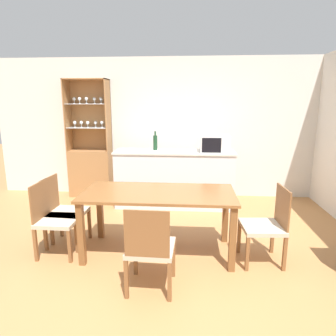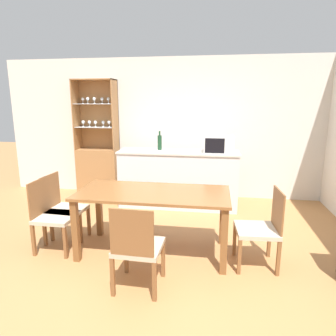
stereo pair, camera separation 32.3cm
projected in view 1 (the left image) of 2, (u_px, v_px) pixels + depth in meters
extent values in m
plane|color=#B27A47|center=(161.00, 265.00, 3.30)|extent=(18.00, 18.00, 0.00)
cube|color=silver|center=(174.00, 128.00, 5.59)|extent=(6.80, 0.06, 2.55)
cube|color=silver|center=(174.00, 180.00, 5.09)|extent=(1.97, 0.52, 0.93)
cube|color=beige|center=(174.00, 152.00, 4.98)|extent=(2.00, 0.55, 0.03)
cube|color=#A37042|center=(91.00, 173.00, 5.69)|extent=(0.78, 0.35, 0.87)
cube|color=#A37042|center=(91.00, 115.00, 5.61)|extent=(0.78, 0.02, 1.29)
cube|color=#A37042|center=(68.00, 115.00, 5.48)|extent=(0.02, 0.35, 1.29)
cube|color=#A37042|center=(108.00, 115.00, 5.42)|extent=(0.02, 0.35, 1.29)
cube|color=#A37042|center=(86.00, 79.00, 5.31)|extent=(0.78, 0.35, 0.02)
cube|color=white|center=(89.00, 127.00, 5.50)|extent=(0.73, 0.30, 0.01)
cube|color=white|center=(87.00, 104.00, 5.41)|extent=(0.73, 0.30, 0.01)
cylinder|color=white|center=(75.00, 127.00, 5.51)|extent=(0.04, 0.04, 0.01)
cylinder|color=white|center=(75.00, 125.00, 5.50)|extent=(0.01, 0.01, 0.06)
sphere|color=white|center=(75.00, 123.00, 5.49)|extent=(0.06, 0.06, 0.06)
cylinder|color=white|center=(74.00, 103.00, 5.46)|extent=(0.04, 0.04, 0.01)
cylinder|color=white|center=(74.00, 102.00, 5.46)|extent=(0.01, 0.01, 0.06)
sphere|color=white|center=(74.00, 99.00, 5.44)|extent=(0.06, 0.06, 0.06)
cylinder|color=white|center=(82.00, 127.00, 5.50)|extent=(0.04, 0.04, 0.01)
cylinder|color=white|center=(81.00, 125.00, 5.49)|extent=(0.01, 0.01, 0.06)
sphere|color=white|center=(81.00, 123.00, 5.48)|extent=(0.06, 0.06, 0.06)
cylinder|color=white|center=(80.00, 103.00, 5.39)|extent=(0.04, 0.04, 0.01)
cylinder|color=white|center=(80.00, 102.00, 5.38)|extent=(0.01, 0.01, 0.06)
sphere|color=white|center=(79.00, 99.00, 5.37)|extent=(0.06, 0.06, 0.06)
cylinder|color=white|center=(88.00, 127.00, 5.47)|extent=(0.04, 0.04, 0.01)
cylinder|color=white|center=(88.00, 126.00, 5.46)|extent=(0.01, 0.01, 0.06)
sphere|color=white|center=(88.00, 123.00, 5.45)|extent=(0.06, 0.06, 0.06)
cylinder|color=white|center=(87.00, 103.00, 5.38)|extent=(0.04, 0.04, 0.01)
cylinder|color=white|center=(87.00, 102.00, 5.37)|extent=(0.01, 0.01, 0.06)
sphere|color=white|center=(86.00, 99.00, 5.36)|extent=(0.06, 0.06, 0.06)
cylinder|color=white|center=(96.00, 127.00, 5.52)|extent=(0.04, 0.04, 0.01)
cylinder|color=white|center=(96.00, 125.00, 5.51)|extent=(0.01, 0.01, 0.06)
sphere|color=white|center=(96.00, 122.00, 5.50)|extent=(0.06, 0.06, 0.06)
cylinder|color=white|center=(95.00, 103.00, 5.43)|extent=(0.04, 0.04, 0.01)
cylinder|color=white|center=(94.00, 102.00, 5.42)|extent=(0.01, 0.01, 0.06)
sphere|color=white|center=(94.00, 99.00, 5.41)|extent=(0.06, 0.06, 0.06)
cylinder|color=white|center=(102.00, 127.00, 5.49)|extent=(0.04, 0.04, 0.01)
cylinder|color=white|center=(102.00, 125.00, 5.48)|extent=(0.01, 0.01, 0.06)
sphere|color=white|center=(102.00, 123.00, 5.47)|extent=(0.06, 0.06, 0.06)
cylinder|color=white|center=(101.00, 103.00, 5.41)|extent=(0.04, 0.04, 0.01)
cylinder|color=white|center=(101.00, 102.00, 5.40)|extent=(0.01, 0.01, 0.06)
sphere|color=white|center=(101.00, 99.00, 5.39)|extent=(0.06, 0.06, 0.06)
cube|color=brown|center=(159.00, 193.00, 3.44)|extent=(1.75, 0.81, 0.03)
cube|color=brown|center=(81.00, 234.00, 3.25)|extent=(0.07, 0.07, 0.72)
cube|color=brown|center=(233.00, 239.00, 3.13)|extent=(0.07, 0.07, 0.72)
cube|color=brown|center=(100.00, 211.00, 3.92)|extent=(0.07, 0.07, 0.72)
cube|color=brown|center=(225.00, 215.00, 3.80)|extent=(0.07, 0.07, 0.72)
cube|color=#C1B299|center=(67.00, 213.00, 3.72)|extent=(0.46, 0.46, 0.05)
cube|color=brown|center=(50.00, 194.00, 3.69)|extent=(0.04, 0.40, 0.43)
cube|color=brown|center=(89.00, 224.00, 3.93)|extent=(0.04, 0.04, 0.39)
cube|color=brown|center=(77.00, 237.00, 3.55)|extent=(0.04, 0.04, 0.39)
cube|color=brown|center=(61.00, 222.00, 3.98)|extent=(0.04, 0.04, 0.39)
cube|color=brown|center=(46.00, 235.00, 3.60)|extent=(0.04, 0.04, 0.39)
cube|color=#C1B299|center=(59.00, 221.00, 3.48)|extent=(0.44, 0.44, 0.05)
cube|color=brown|center=(40.00, 201.00, 3.45)|extent=(0.02, 0.40, 0.43)
cube|color=brown|center=(82.00, 231.00, 3.71)|extent=(0.04, 0.04, 0.39)
cube|color=brown|center=(70.00, 246.00, 3.32)|extent=(0.04, 0.04, 0.39)
cube|color=brown|center=(52.00, 230.00, 3.74)|extent=(0.04, 0.04, 0.39)
cube|color=brown|center=(36.00, 245.00, 3.35)|extent=(0.04, 0.04, 0.39)
cube|color=#C1B299|center=(262.00, 227.00, 3.31)|extent=(0.46, 0.46, 0.05)
cube|color=brown|center=(283.00, 207.00, 3.25)|extent=(0.05, 0.40, 0.43)
cube|color=brown|center=(247.00, 254.00, 3.16)|extent=(0.04, 0.04, 0.39)
cube|color=brown|center=(239.00, 237.00, 3.55)|extent=(0.04, 0.04, 0.39)
cube|color=brown|center=(285.00, 254.00, 3.16)|extent=(0.04, 0.04, 0.39)
cube|color=brown|center=(272.00, 237.00, 3.54)|extent=(0.04, 0.04, 0.39)
cube|color=#C1B299|center=(151.00, 248.00, 2.84)|extent=(0.45, 0.45, 0.05)
cube|color=brown|center=(147.00, 234.00, 2.58)|extent=(0.40, 0.03, 0.43)
cube|color=brown|center=(135.00, 257.00, 3.10)|extent=(0.04, 0.04, 0.39)
cube|color=brown|center=(173.00, 259.00, 3.06)|extent=(0.04, 0.04, 0.39)
cube|color=brown|center=(126.00, 279.00, 2.71)|extent=(0.04, 0.04, 0.39)
cube|color=brown|center=(170.00, 282.00, 2.67)|extent=(0.04, 0.04, 0.39)
cube|color=silver|center=(215.00, 144.00, 4.89)|extent=(0.47, 0.39, 0.27)
cube|color=black|center=(212.00, 145.00, 4.70)|extent=(0.30, 0.01, 0.23)
cylinder|color=#193D23|center=(155.00, 143.00, 5.07)|extent=(0.07, 0.07, 0.25)
cylinder|color=#193D23|center=(155.00, 133.00, 5.04)|extent=(0.03, 0.03, 0.07)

